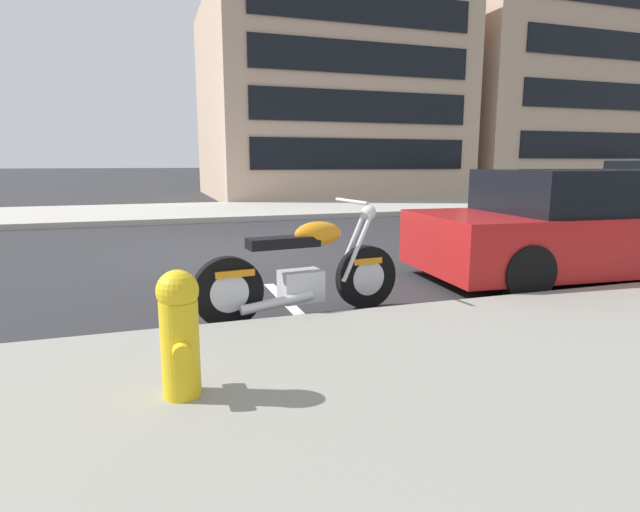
# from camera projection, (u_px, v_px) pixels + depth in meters

# --- Properties ---
(ground_plane) EXTENTS (260.00, 260.00, 0.00)m
(ground_plane) POSITION_uv_depth(u_px,v_px,m) (235.00, 251.00, 8.71)
(ground_plane) COLOR #28282B
(sidewalk_far_curb) EXTENTS (120.00, 5.00, 0.14)m
(sidewalk_far_curb) POSITION_uv_depth(u_px,v_px,m) (535.00, 202.00, 18.71)
(sidewalk_far_curb) COLOR #ADA89E
(sidewalk_far_curb) RESTS_ON ground
(parking_stall_stripe) EXTENTS (0.12, 2.20, 0.01)m
(parking_stall_stripe) POSITION_uv_depth(u_px,v_px,m) (292.00, 307.00, 5.32)
(parking_stall_stripe) COLOR silver
(parking_stall_stripe) RESTS_ON ground
(parked_motorcycle) EXTENTS (2.09, 0.63, 1.12)m
(parked_motorcycle) POSITION_uv_depth(u_px,v_px,m) (303.00, 273.00, 4.95)
(parked_motorcycle) COLOR black
(parked_motorcycle) RESTS_ON ground
(parked_car_near_corner) EXTENTS (4.45, 2.09, 1.39)m
(parked_car_near_corner) POSITION_uv_depth(u_px,v_px,m) (584.00, 227.00, 6.64)
(parked_car_near_corner) COLOR #AD1919
(parked_car_near_corner) RESTS_ON ground
(fire_hydrant) EXTENTS (0.24, 0.36, 0.75)m
(fire_hydrant) POSITION_uv_depth(u_px,v_px,m) (179.00, 330.00, 2.95)
(fire_hydrant) COLOR gold
(fire_hydrant) RESTS_ON sidewalk_near_curb
(townhouse_mid_block) EXTENTS (9.87, 9.38, 8.04)m
(townhouse_mid_block) POSITION_uv_depth(u_px,v_px,m) (322.00, 103.00, 22.66)
(townhouse_mid_block) COLOR tan
(townhouse_mid_block) RESTS_ON ground
(townhouse_far_uphill) EXTENTS (14.93, 8.17, 9.92)m
(townhouse_far_uphill) POSITION_uv_depth(u_px,v_px,m) (572.00, 92.00, 26.02)
(townhouse_far_uphill) COLOR tan
(townhouse_far_uphill) RESTS_ON ground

